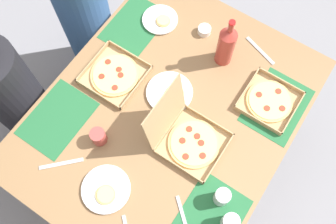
# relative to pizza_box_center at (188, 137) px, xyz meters

# --- Properties ---
(ground_plane) EXTENTS (6.00, 6.00, 0.00)m
(ground_plane) POSITION_rel_pizza_box_center_xyz_m (0.07, 0.16, -0.80)
(ground_plane) COLOR gray
(dining_table) EXTENTS (1.48, 1.18, 0.75)m
(dining_table) POSITION_rel_pizza_box_center_xyz_m (0.07, 0.16, -0.14)
(dining_table) COLOR #3F3328
(dining_table) RESTS_ON ground_plane
(placemat_near_left) EXTENTS (0.36, 0.26, 0.00)m
(placemat_near_left) POSITION_rel_pizza_box_center_xyz_m (-0.26, -0.28, -0.05)
(placemat_near_left) COLOR #236638
(placemat_near_left) RESTS_ON dining_table
(placemat_near_right) EXTENTS (0.36, 0.26, 0.00)m
(placemat_near_right) POSITION_rel_pizza_box_center_xyz_m (0.40, -0.28, -0.05)
(placemat_near_right) COLOR #236638
(placemat_near_right) RESTS_ON dining_table
(placemat_far_left) EXTENTS (0.36, 0.26, 0.00)m
(placemat_far_left) POSITION_rel_pizza_box_center_xyz_m (-0.26, 0.60, -0.05)
(placemat_far_left) COLOR #236638
(placemat_far_left) RESTS_ON dining_table
(placemat_far_right) EXTENTS (0.36, 0.26, 0.00)m
(placemat_far_right) POSITION_rel_pizza_box_center_xyz_m (0.40, 0.60, -0.05)
(placemat_far_right) COLOR #236638
(placemat_far_right) RESTS_ON dining_table
(pizza_box_center) EXTENTS (0.28, 0.33, 0.32)m
(pizza_box_center) POSITION_rel_pizza_box_center_xyz_m (0.00, 0.00, 0.00)
(pizza_box_center) COLOR tan
(pizza_box_center) RESTS_ON dining_table
(pizza_box_edge_far) EXTENTS (0.27, 0.27, 0.04)m
(pizza_box_edge_far) POSITION_rel_pizza_box_center_xyz_m (0.40, -0.24, -0.04)
(pizza_box_edge_far) COLOR tan
(pizza_box_edge_far) RESTS_ON dining_table
(pizza_box_corner_right) EXTENTS (0.29, 0.29, 0.04)m
(pizza_box_corner_right) POSITION_rel_pizza_box_center_xyz_m (0.09, 0.50, -0.04)
(pizza_box_corner_right) COLOR tan
(pizza_box_corner_right) RESTS_ON dining_table
(plate_near_left) EXTENTS (0.20, 0.20, 0.03)m
(plate_near_left) POSITION_rel_pizza_box_center_xyz_m (0.51, 0.50, -0.04)
(plate_near_left) COLOR white
(plate_near_left) RESTS_ON dining_table
(plate_far_right) EXTENTS (0.23, 0.23, 0.03)m
(plate_far_right) POSITION_rel_pizza_box_center_xyz_m (-0.41, 0.18, -0.04)
(plate_far_right) COLOR white
(plate_far_right) RESTS_ON dining_table
(plate_far_left) EXTENTS (0.24, 0.24, 0.03)m
(plate_far_left) POSITION_rel_pizza_box_center_xyz_m (0.16, 0.21, -0.04)
(plate_far_left) COLOR white
(plate_far_left) RESTS_ON dining_table
(soda_bottle) EXTENTS (0.09, 0.09, 0.32)m
(soda_bottle) POSITION_rel_pizza_box_center_xyz_m (0.49, 0.09, 0.08)
(soda_bottle) COLOR #B2382D
(soda_bottle) RESTS_ON dining_table
(cup_red) EXTENTS (0.07, 0.07, 0.09)m
(cup_red) POSITION_rel_pizza_box_center_xyz_m (-0.23, 0.36, -0.01)
(cup_red) COLOR #BF4742
(cup_red) RESTS_ON dining_table
(cup_clear_right) EXTENTS (0.07, 0.07, 0.10)m
(cup_clear_right) POSITION_rel_pizza_box_center_xyz_m (-0.15, -0.28, 0.00)
(cup_clear_right) COLOR silver
(cup_clear_right) RESTS_ON dining_table
(cup_clear_left) EXTENTS (0.07, 0.07, 0.10)m
(cup_clear_left) POSITION_rel_pizza_box_center_xyz_m (-0.23, -0.36, 0.00)
(cup_clear_left) COLOR silver
(cup_clear_left) RESTS_ON dining_table
(condiment_bowl) EXTENTS (0.07, 0.07, 0.04)m
(condiment_bowl) POSITION_rel_pizza_box_center_xyz_m (0.58, 0.26, -0.03)
(condiment_bowl) COLOR white
(condiment_bowl) RESTS_ON dining_table
(fork_by_near_right) EXTENTS (0.14, 0.15, 0.00)m
(fork_by_near_right) POSITION_rel_pizza_box_center_xyz_m (-0.31, -0.18, -0.05)
(fork_by_near_right) COLOR #B7B7BC
(fork_by_near_right) RESTS_ON dining_table
(knife_by_far_right) EXTENTS (0.09, 0.20, 0.00)m
(knife_by_far_right) POSITION_rel_pizza_box_center_xyz_m (0.64, -0.06, -0.05)
(knife_by_far_right) COLOR #B7B7BC
(knife_by_far_right) RESTS_ON dining_table
(knife_by_near_left) EXTENTS (0.16, 0.16, 0.00)m
(knife_by_near_left) POSITION_rel_pizza_box_center_xyz_m (-0.43, 0.43, -0.05)
(knife_by_near_left) COLOR #B7B7BC
(knife_by_near_left) RESTS_ON dining_table
(diner_left_seat) EXTENTS (0.32, 0.32, 1.13)m
(diner_left_seat) POSITION_rel_pizza_box_center_xyz_m (-0.26, 1.01, -0.30)
(diner_left_seat) COLOR black
(diner_left_seat) RESTS_ON ground_plane
(diner_right_seat) EXTENTS (0.32, 0.32, 1.14)m
(diner_right_seat) POSITION_rel_pizza_box_center_xyz_m (0.40, 1.01, -0.29)
(diner_right_seat) COLOR #33598C
(diner_right_seat) RESTS_ON ground_plane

